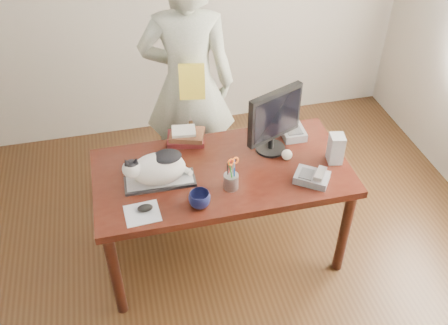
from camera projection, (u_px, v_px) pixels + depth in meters
room at (252, 153)px, 2.29m from camera, size 4.50×4.50×4.50m
desk at (219, 179)px, 3.28m from camera, size 1.60×0.80×0.75m
keyboard at (160, 181)px, 3.02m from camera, size 0.43×0.17×0.03m
cat at (156, 168)px, 2.95m from camera, size 0.42×0.22×0.24m
monitor at (274, 119)px, 3.11m from camera, size 0.38×0.26×0.45m
pen_cup at (231, 180)px, 2.96m from camera, size 0.11×0.11×0.23m
mousepad at (142, 213)px, 2.83m from camera, size 0.21×0.19×0.00m
mouse at (145, 208)px, 2.83m from camera, size 0.09×0.06×0.04m
coffee_mug at (200, 200)px, 2.85m from camera, size 0.17×0.17×0.10m
phone at (313, 177)px, 3.03m from camera, size 0.25×0.23×0.09m
speaker at (336, 149)px, 3.13m from camera, size 0.10×0.11×0.20m
baseball at (287, 155)px, 3.19m from camera, size 0.07×0.07×0.07m
book_stack at (186, 136)px, 3.33m from camera, size 0.28×0.23×0.09m
calculator at (292, 132)px, 3.39m from camera, size 0.16×0.20×0.06m
person at (188, 85)px, 3.58m from camera, size 0.75×0.56×1.85m
held_book at (192, 82)px, 3.37m from camera, size 0.19×0.14×0.24m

